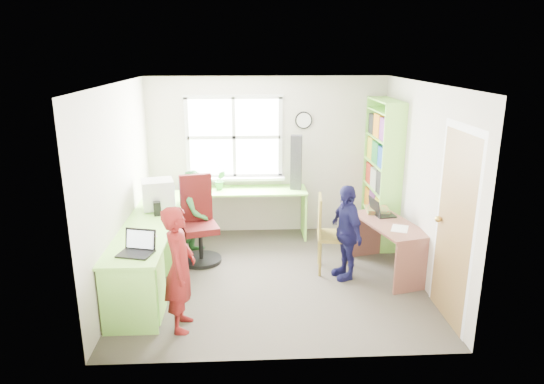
{
  "coord_description": "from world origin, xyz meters",
  "views": [
    {
      "loc": [
        -0.3,
        -5.57,
        2.75
      ],
      "look_at": [
        0.0,
        0.25,
        1.05
      ],
      "focal_mm": 32.0,
      "sensor_mm": 36.0,
      "label": 1
    }
  ],
  "objects_px": {
    "potted_plant": "(220,180)",
    "person_red": "(180,269)",
    "laptop_left": "(138,248)",
    "bookshelf": "(382,176)",
    "crt_monitor": "(158,194)",
    "person_navy": "(346,232)",
    "person_green": "(196,213)",
    "l_desk": "(163,255)",
    "wooden_chair": "(329,231)",
    "swivel_chair": "(199,225)",
    "right_desk": "(389,237)",
    "cd_tower": "(296,162)",
    "laptop_right": "(380,211)"
  },
  "relations": [
    {
      "from": "potted_plant",
      "to": "person_red",
      "type": "bearing_deg",
      "value": -96.31
    },
    {
      "from": "laptop_left",
      "to": "person_red",
      "type": "distance_m",
      "value": 0.52
    },
    {
      "from": "bookshelf",
      "to": "laptop_left",
      "type": "relative_size",
      "value": 5.29
    },
    {
      "from": "crt_monitor",
      "to": "person_navy",
      "type": "xyz_separation_m",
      "value": [
        2.38,
        -0.59,
        -0.35
      ]
    },
    {
      "from": "laptop_left",
      "to": "person_red",
      "type": "relative_size",
      "value": 0.3
    },
    {
      "from": "laptop_left",
      "to": "person_green",
      "type": "relative_size",
      "value": 0.33
    },
    {
      "from": "person_red",
      "to": "person_green",
      "type": "height_order",
      "value": "person_red"
    },
    {
      "from": "l_desk",
      "to": "laptop_left",
      "type": "xyz_separation_m",
      "value": [
        -0.14,
        -0.6,
        0.35
      ]
    },
    {
      "from": "wooden_chair",
      "to": "laptop_left",
      "type": "relative_size",
      "value": 2.52
    },
    {
      "from": "laptop_left",
      "to": "person_green",
      "type": "bearing_deg",
      "value": 91.36
    },
    {
      "from": "person_green",
      "to": "swivel_chair",
      "type": "bearing_deg",
      "value": -145.49
    },
    {
      "from": "person_green",
      "to": "person_navy",
      "type": "height_order",
      "value": "person_navy"
    },
    {
      "from": "potted_plant",
      "to": "person_red",
      "type": "xyz_separation_m",
      "value": [
        -0.28,
        -2.53,
        -0.24
      ]
    },
    {
      "from": "bookshelf",
      "to": "crt_monitor",
      "type": "height_order",
      "value": "bookshelf"
    },
    {
      "from": "right_desk",
      "to": "l_desk",
      "type": "bearing_deg",
      "value": 172.71
    },
    {
      "from": "wooden_chair",
      "to": "potted_plant",
      "type": "bearing_deg",
      "value": 145.5
    },
    {
      "from": "person_red",
      "to": "l_desk",
      "type": "bearing_deg",
      "value": 21.75
    },
    {
      "from": "person_navy",
      "to": "swivel_chair",
      "type": "bearing_deg",
      "value": -123.55
    },
    {
      "from": "swivel_chair",
      "to": "wooden_chair",
      "type": "bearing_deg",
      "value": -30.07
    },
    {
      "from": "laptop_left",
      "to": "person_red",
      "type": "bearing_deg",
      "value": -10.12
    },
    {
      "from": "person_red",
      "to": "person_navy",
      "type": "xyz_separation_m",
      "value": [
        1.89,
        1.07,
        -0.05
      ]
    },
    {
      "from": "l_desk",
      "to": "swivel_chair",
      "type": "xyz_separation_m",
      "value": [
        0.34,
        0.88,
        0.05
      ]
    },
    {
      "from": "cd_tower",
      "to": "potted_plant",
      "type": "bearing_deg",
      "value": -169.15
    },
    {
      "from": "laptop_left",
      "to": "laptop_right",
      "type": "height_order",
      "value": "laptop_left"
    },
    {
      "from": "wooden_chair",
      "to": "person_green",
      "type": "height_order",
      "value": "person_green"
    },
    {
      "from": "laptop_left",
      "to": "cd_tower",
      "type": "distance_m",
      "value": 3.01
    },
    {
      "from": "laptop_left",
      "to": "person_green",
      "type": "height_order",
      "value": "person_green"
    },
    {
      "from": "bookshelf",
      "to": "wooden_chair",
      "type": "xyz_separation_m",
      "value": [
        -0.93,
        -1.01,
        -0.46
      ]
    },
    {
      "from": "swivel_chair",
      "to": "person_red",
      "type": "xyz_separation_m",
      "value": [
        -0.03,
        -1.69,
        0.15
      ]
    },
    {
      "from": "l_desk",
      "to": "swivel_chair",
      "type": "distance_m",
      "value": 0.95
    },
    {
      "from": "l_desk",
      "to": "cd_tower",
      "type": "relative_size",
      "value": 3.63
    },
    {
      "from": "right_desk",
      "to": "cd_tower",
      "type": "xyz_separation_m",
      "value": [
        -1.06,
        1.36,
        0.67
      ]
    },
    {
      "from": "crt_monitor",
      "to": "potted_plant",
      "type": "distance_m",
      "value": 1.15
    },
    {
      "from": "right_desk",
      "to": "laptop_right",
      "type": "xyz_separation_m",
      "value": [
        -0.05,
        0.32,
        0.24
      ]
    },
    {
      "from": "potted_plant",
      "to": "swivel_chair",
      "type": "bearing_deg",
      "value": -106.88
    },
    {
      "from": "laptop_left",
      "to": "l_desk",
      "type": "bearing_deg",
      "value": 92.06
    },
    {
      "from": "l_desk",
      "to": "person_green",
      "type": "bearing_deg",
      "value": 76.14
    },
    {
      "from": "l_desk",
      "to": "person_green",
      "type": "xyz_separation_m",
      "value": [
        0.28,
        1.12,
        0.14
      ]
    },
    {
      "from": "swivel_chair",
      "to": "wooden_chair",
      "type": "relative_size",
      "value": 1.17
    },
    {
      "from": "crt_monitor",
      "to": "person_green",
      "type": "bearing_deg",
      "value": 16.22
    },
    {
      "from": "l_desk",
      "to": "swivel_chair",
      "type": "bearing_deg",
      "value": 68.92
    },
    {
      "from": "right_desk",
      "to": "cd_tower",
      "type": "distance_m",
      "value": 1.85
    },
    {
      "from": "laptop_right",
      "to": "right_desk",
      "type": "bearing_deg",
      "value": -179.46
    },
    {
      "from": "crt_monitor",
      "to": "person_red",
      "type": "distance_m",
      "value": 1.76
    },
    {
      "from": "potted_plant",
      "to": "person_navy",
      "type": "relative_size",
      "value": 0.25
    },
    {
      "from": "swivel_chair",
      "to": "laptop_left",
      "type": "distance_m",
      "value": 1.59
    },
    {
      "from": "bookshelf",
      "to": "person_red",
      "type": "relative_size",
      "value": 1.6
    },
    {
      "from": "l_desk",
      "to": "cd_tower",
      "type": "bearing_deg",
      "value": 44.97
    },
    {
      "from": "crt_monitor",
      "to": "person_green",
      "type": "xyz_separation_m",
      "value": [
        0.45,
        0.26,
        -0.35
      ]
    },
    {
      "from": "swivel_chair",
      "to": "cd_tower",
      "type": "xyz_separation_m",
      "value": [
        1.39,
        0.85,
        0.65
      ]
    }
  ]
}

